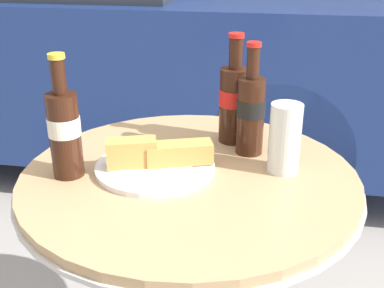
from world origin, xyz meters
TOP-DOWN VIEW (x-y plane):
  - bistro_table at (0.00, 0.00)m, footprint 0.72×0.72m
  - cola_bottle_left at (0.12, 0.13)m, footprint 0.06×0.06m
  - cola_bottle_right at (0.07, 0.19)m, footprint 0.07×0.07m
  - cola_bottle_center at (-0.25, -0.05)m, footprint 0.07×0.07m
  - drinking_glass at (0.19, 0.04)m, footprint 0.07×0.07m
  - lunch_plate_near at (-0.07, -0.00)m, footprint 0.26×0.26m
  - parked_car at (-1.11, 1.80)m, footprint 4.10×1.77m

SIDE VIEW (x-z plane):
  - bistro_table at x=0.00m, z-range 0.21..0.90m
  - parked_car at x=-1.11m, z-range -0.02..1.26m
  - lunch_plate_near at x=-0.07m, z-range 0.67..0.74m
  - drinking_glass at x=0.19m, z-range 0.67..0.82m
  - cola_bottle_left at x=0.12m, z-range 0.65..0.91m
  - cola_bottle_center at x=-0.25m, z-range 0.65..0.91m
  - cola_bottle_right at x=0.07m, z-range 0.65..0.91m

